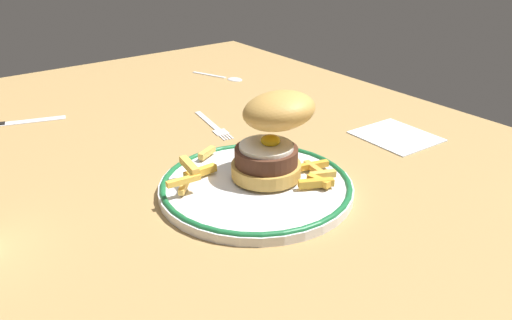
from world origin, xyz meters
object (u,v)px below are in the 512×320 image
Objects in this scene: fork at (213,125)px; spoon at (229,77)px; dinner_plate at (256,186)px; napkin at (396,136)px; burger at (273,133)px; knife at (2,123)px.

spoon is (-22.09, 18.23, 0.18)cm from fork.
dinner_plate reaches higher than spoon.
burger is at bearing -88.84° from napkin.
dinner_plate is at bearing -19.12° from fork.
burger is at bearing 99.33° from dinner_plate.
fork and napkin have the same top height.
burger reaches higher than spoon.
knife is 67.49cm from napkin.
spoon is (-45.16, 26.23, -0.48)cm from dinner_plate.
dinner_plate is 1.76× the size of fork.
dinner_plate reaches higher than knife.
napkin is (44.63, 50.62, -0.06)cm from knife.
burger is 0.92× the size of fork.
knife is 47.31cm from spoon.
burger is at bearing -12.08° from fork.
fork is at bearing 52.11° from knife.
knife is (-45.17, -24.25, -7.12)cm from burger.
fork is (-22.54, 4.82, -7.20)cm from burger.
knife is (-22.63, -29.08, 0.08)cm from fork.
fork is 36.84cm from knife.
fork is at bearing -135.61° from napkin.
fork is 1.20× the size of napkin.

